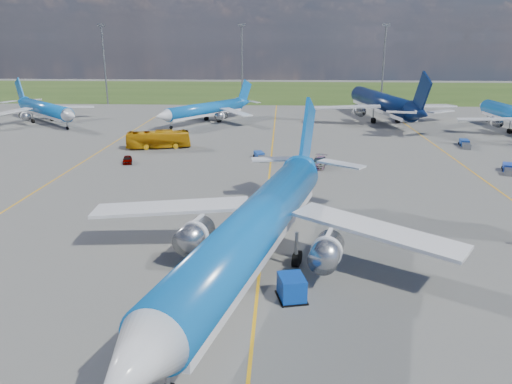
{
  "coord_description": "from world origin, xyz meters",
  "views": [
    {
      "loc": [
        1.74,
        -36.39,
        19.09
      ],
      "look_at": [
        -0.82,
        12.0,
        4.0
      ],
      "focal_mm": 35.0,
      "sensor_mm": 36.0,
      "label": 1
    }
  ],
  "objects_px": {
    "bg_jet_n": "(380,121)",
    "baggage_tug_c": "(260,156)",
    "service_car_a": "(127,160)",
    "bg_jet_nnw": "(206,122)",
    "apron_bus": "(158,139)",
    "baggage_tug_e": "(465,144)",
    "bg_jet_nw": "(47,123)",
    "main_airliner": "(255,276)",
    "baggage_tug_w": "(508,169)",
    "uld_container": "(292,288)",
    "service_car_c": "(319,162)",
    "service_car_b": "(286,181)"
  },
  "relations": [
    {
      "from": "bg_jet_n",
      "to": "baggage_tug_c",
      "type": "xyz_separation_m",
      "value": [
        -26.89,
        -40.55,
        0.48
      ]
    },
    {
      "from": "bg_jet_n",
      "to": "service_car_a",
      "type": "bearing_deg",
      "value": 32.7
    },
    {
      "from": "bg_jet_nnw",
      "to": "service_car_a",
      "type": "bearing_deg",
      "value": -64.72
    },
    {
      "from": "apron_bus",
      "to": "baggage_tug_e",
      "type": "bearing_deg",
      "value": -99.57
    },
    {
      "from": "bg_jet_nw",
      "to": "main_airliner",
      "type": "bearing_deg",
      "value": -100.78
    },
    {
      "from": "baggage_tug_w",
      "to": "bg_jet_nnw",
      "type": "bearing_deg",
      "value": 159.88
    },
    {
      "from": "main_airliner",
      "to": "uld_container",
      "type": "height_order",
      "value": "main_airliner"
    },
    {
      "from": "service_car_c",
      "to": "baggage_tug_w",
      "type": "relative_size",
      "value": 1.04
    },
    {
      "from": "bg_jet_nnw",
      "to": "bg_jet_n",
      "type": "xyz_separation_m",
      "value": [
        41.11,
        4.71,
        0.0
      ]
    },
    {
      "from": "main_airliner",
      "to": "service_car_a",
      "type": "bearing_deg",
      "value": 134.89
    },
    {
      "from": "uld_container",
      "to": "baggage_tug_w",
      "type": "relative_size",
      "value": 0.46
    },
    {
      "from": "main_airliner",
      "to": "baggage_tug_e",
      "type": "bearing_deg",
      "value": 70.9
    },
    {
      "from": "bg_jet_nw",
      "to": "baggage_tug_e",
      "type": "distance_m",
      "value": 90.37
    },
    {
      "from": "baggage_tug_e",
      "to": "main_airliner",
      "type": "bearing_deg",
      "value": -113.24
    },
    {
      "from": "service_car_a",
      "to": "baggage_tug_w",
      "type": "relative_size",
      "value": 0.69
    },
    {
      "from": "apron_bus",
      "to": "baggage_tug_e",
      "type": "relative_size",
      "value": 2.16
    },
    {
      "from": "bg_jet_nw",
      "to": "main_airliner",
      "type": "height_order",
      "value": "main_airliner"
    },
    {
      "from": "service_car_a",
      "to": "baggage_tug_c",
      "type": "relative_size",
      "value": 0.72
    },
    {
      "from": "bg_jet_n",
      "to": "uld_container",
      "type": "height_order",
      "value": "bg_jet_n"
    },
    {
      "from": "bg_jet_nnw",
      "to": "service_car_c",
      "type": "relative_size",
      "value": 6.44
    },
    {
      "from": "service_car_b",
      "to": "apron_bus",
      "type": "bearing_deg",
      "value": 38.33
    },
    {
      "from": "baggage_tug_c",
      "to": "baggage_tug_e",
      "type": "bearing_deg",
      "value": 0.77
    },
    {
      "from": "bg_jet_n",
      "to": "service_car_c",
      "type": "bearing_deg",
      "value": 58.43
    },
    {
      "from": "uld_container",
      "to": "service_car_b",
      "type": "relative_size",
      "value": 0.53
    },
    {
      "from": "bg_jet_nnw",
      "to": "baggage_tug_w",
      "type": "bearing_deg",
      "value": -4.66
    },
    {
      "from": "main_airliner",
      "to": "service_car_c",
      "type": "relative_size",
      "value": 9.04
    },
    {
      "from": "bg_jet_n",
      "to": "baggage_tug_w",
      "type": "distance_m",
      "value": 47.91
    },
    {
      "from": "bg_jet_nw",
      "to": "bg_jet_n",
      "type": "distance_m",
      "value": 78.36
    },
    {
      "from": "baggage_tug_w",
      "to": "baggage_tug_c",
      "type": "distance_m",
      "value": 37.44
    },
    {
      "from": "bg_jet_n",
      "to": "service_car_c",
      "type": "height_order",
      "value": "bg_jet_n"
    },
    {
      "from": "service_car_a",
      "to": "baggage_tug_w",
      "type": "bearing_deg",
      "value": -17.1
    },
    {
      "from": "service_car_c",
      "to": "uld_container",
      "type": "bearing_deg",
      "value": -84.42
    },
    {
      "from": "bg_jet_nw",
      "to": "service_car_b",
      "type": "distance_m",
      "value": 72.87
    },
    {
      "from": "main_airliner",
      "to": "uld_container",
      "type": "bearing_deg",
      "value": -35.29
    },
    {
      "from": "uld_container",
      "to": "apron_bus",
      "type": "relative_size",
      "value": 0.2
    },
    {
      "from": "service_car_c",
      "to": "baggage_tug_e",
      "type": "bearing_deg",
      "value": 42.73
    },
    {
      "from": "main_airliner",
      "to": "service_car_b",
      "type": "height_order",
      "value": "main_airliner"
    },
    {
      "from": "bg_jet_nnw",
      "to": "baggage_tug_c",
      "type": "bearing_deg",
      "value": -33.53
    },
    {
      "from": "uld_container",
      "to": "bg_jet_nw",
      "type": "bearing_deg",
      "value": 112.11
    },
    {
      "from": "bg_jet_nnw",
      "to": "baggage_tug_c",
      "type": "relative_size",
      "value": 7.03
    },
    {
      "from": "baggage_tug_c",
      "to": "bg_jet_nnw",
      "type": "bearing_deg",
      "value": 94.94
    },
    {
      "from": "bg_jet_nnw",
      "to": "baggage_tug_e",
      "type": "height_order",
      "value": "bg_jet_nnw"
    },
    {
      "from": "bg_jet_n",
      "to": "main_airliner",
      "type": "height_order",
      "value": "bg_jet_n"
    },
    {
      "from": "bg_jet_n",
      "to": "apron_bus",
      "type": "height_order",
      "value": "bg_jet_n"
    },
    {
      "from": "uld_container",
      "to": "baggage_tug_e",
      "type": "relative_size",
      "value": 0.44
    },
    {
      "from": "baggage_tug_w",
      "to": "baggage_tug_c",
      "type": "height_order",
      "value": "baggage_tug_w"
    },
    {
      "from": "uld_container",
      "to": "baggage_tug_c",
      "type": "bearing_deg",
      "value": 82.29
    },
    {
      "from": "bg_jet_nw",
      "to": "service_car_a",
      "type": "bearing_deg",
      "value": -96.45
    },
    {
      "from": "bg_jet_nnw",
      "to": "uld_container",
      "type": "xyz_separation_m",
      "value": [
        18.61,
        -81.11,
        0.92
      ]
    },
    {
      "from": "uld_container",
      "to": "baggage_tug_w",
      "type": "bearing_deg",
      "value": 36.92
    }
  ]
}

